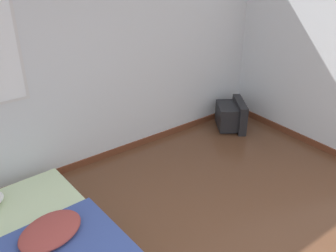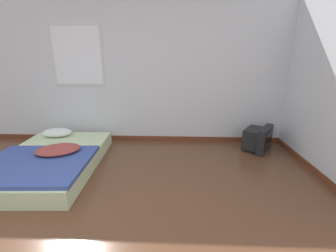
{
  "view_description": "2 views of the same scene",
  "coord_description": "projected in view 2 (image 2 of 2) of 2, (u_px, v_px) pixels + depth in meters",
  "views": [
    {
      "loc": [
        -1.46,
        -1.13,
        2.67
      ],
      "look_at": [
        0.86,
        1.97,
        0.67
      ],
      "focal_mm": 40.0,
      "sensor_mm": 36.0,
      "label": 1
    },
    {
      "loc": [
        0.92,
        -1.42,
        1.6
      ],
      "look_at": [
        0.79,
        1.82,
        0.6
      ],
      "focal_mm": 24.0,
      "sensor_mm": 36.0,
      "label": 2
    }
  ],
  "objects": [
    {
      "name": "wall_back",
      "position": [
        127.0,
        74.0,
        4.16
      ],
      "size": [
        8.23,
        0.08,
        2.6
      ],
      "color": "silver",
      "rests_on": "ground_plane"
    },
    {
      "name": "mattress_bed",
      "position": [
        50.0,
        159.0,
        3.33
      ],
      "size": [
        1.45,
        2.06,
        0.37
      ],
      "color": "beige",
      "rests_on": "ground_plane"
    },
    {
      "name": "crt_tv",
      "position": [
        258.0,
        139.0,
        3.98
      ],
      "size": [
        0.61,
        0.65,
        0.44
      ],
      "color": "black",
      "rests_on": "ground_plane"
    }
  ]
}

